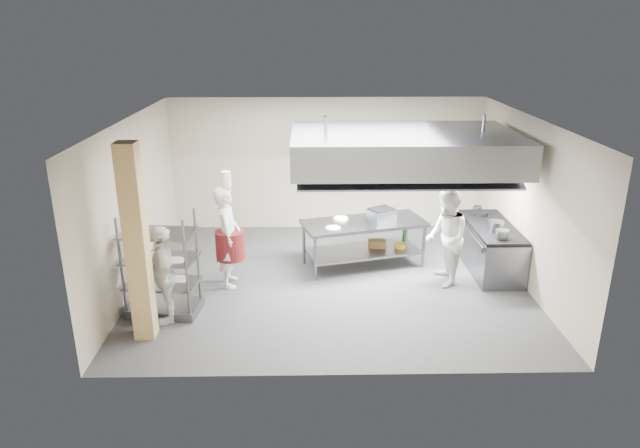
{
  "coord_description": "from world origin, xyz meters",
  "views": [
    {
      "loc": [
        -0.4,
        -9.63,
        4.53
      ],
      "look_at": [
        -0.2,
        0.2,
        1.05
      ],
      "focal_mm": 32.0,
      "sensor_mm": 36.0,
      "label": 1
    }
  ],
  "objects_px": {
    "pass_rack": "(161,264)",
    "chef_plating": "(164,274)",
    "griddle": "(381,215)",
    "cooking_range": "(490,249)",
    "chef_line": "(446,238)",
    "chef_head": "(228,237)",
    "stockpot": "(496,226)",
    "island": "(363,244)"
  },
  "relations": [
    {
      "from": "chef_line",
      "to": "stockpot",
      "type": "height_order",
      "value": "chef_line"
    },
    {
      "from": "chef_head",
      "to": "chef_plating",
      "type": "distance_m",
      "value": 1.56
    },
    {
      "from": "pass_rack",
      "to": "island",
      "type": "bearing_deg",
      "value": 35.35
    },
    {
      "from": "chef_head",
      "to": "stockpot",
      "type": "height_order",
      "value": "chef_head"
    },
    {
      "from": "pass_rack",
      "to": "chef_line",
      "type": "bearing_deg",
      "value": 18.77
    },
    {
      "from": "pass_rack",
      "to": "cooking_range",
      "type": "xyz_separation_m",
      "value": [
        5.88,
        1.65,
        -0.44
      ]
    },
    {
      "from": "chef_plating",
      "to": "griddle",
      "type": "height_order",
      "value": "chef_plating"
    },
    {
      "from": "island",
      "to": "pass_rack",
      "type": "bearing_deg",
      "value": -166.61
    },
    {
      "from": "chef_plating",
      "to": "stockpot",
      "type": "distance_m",
      "value": 5.95
    },
    {
      "from": "island",
      "to": "stockpot",
      "type": "xyz_separation_m",
      "value": [
        2.38,
        -0.55,
        0.54
      ]
    },
    {
      "from": "island",
      "to": "pass_rack",
      "type": "relative_size",
      "value": 1.36
    },
    {
      "from": "chef_line",
      "to": "chef_plating",
      "type": "height_order",
      "value": "chef_line"
    },
    {
      "from": "cooking_range",
      "to": "chef_line",
      "type": "distance_m",
      "value": 1.29
    },
    {
      "from": "cooking_range",
      "to": "chef_head",
      "type": "xyz_separation_m",
      "value": [
        -4.94,
        -0.59,
        0.51
      ]
    },
    {
      "from": "chef_plating",
      "to": "cooking_range",
      "type": "bearing_deg",
      "value": 90.82
    },
    {
      "from": "chef_line",
      "to": "chef_plating",
      "type": "relative_size",
      "value": 1.11
    },
    {
      "from": "pass_rack",
      "to": "chef_plating",
      "type": "xyz_separation_m",
      "value": [
        0.11,
        -0.26,
        -0.06
      ]
    },
    {
      "from": "pass_rack",
      "to": "chef_plating",
      "type": "relative_size",
      "value": 1.07
    },
    {
      "from": "stockpot",
      "to": "chef_plating",
      "type": "bearing_deg",
      "value": -164.56
    },
    {
      "from": "stockpot",
      "to": "griddle",
      "type": "bearing_deg",
      "value": 163.96
    },
    {
      "from": "island",
      "to": "griddle",
      "type": "distance_m",
      "value": 0.66
    },
    {
      "from": "chef_plating",
      "to": "stockpot",
      "type": "bearing_deg",
      "value": 88.01
    },
    {
      "from": "chef_head",
      "to": "chef_plating",
      "type": "xyz_separation_m",
      "value": [
        -0.84,
        -1.31,
        -0.13
      ]
    },
    {
      "from": "stockpot",
      "to": "pass_rack",
      "type": "bearing_deg",
      "value": -167.22
    },
    {
      "from": "cooking_range",
      "to": "chef_line",
      "type": "bearing_deg",
      "value": -148.57
    },
    {
      "from": "griddle",
      "to": "stockpot",
      "type": "relative_size",
      "value": 1.7
    },
    {
      "from": "chef_head",
      "to": "chef_line",
      "type": "xyz_separation_m",
      "value": [
        3.91,
        -0.03,
        -0.04
      ]
    },
    {
      "from": "cooking_range",
      "to": "chef_line",
      "type": "height_order",
      "value": "chef_line"
    },
    {
      "from": "stockpot",
      "to": "chef_head",
      "type": "bearing_deg",
      "value": -176.83
    },
    {
      "from": "cooking_range",
      "to": "griddle",
      "type": "relative_size",
      "value": 4.16
    },
    {
      "from": "chef_plating",
      "to": "griddle",
      "type": "xyz_separation_m",
      "value": [
        3.68,
        2.17,
        0.22
      ]
    },
    {
      "from": "chef_line",
      "to": "chef_plating",
      "type": "bearing_deg",
      "value": -75.08
    },
    {
      "from": "island",
      "to": "griddle",
      "type": "relative_size",
      "value": 4.89
    },
    {
      "from": "cooking_range",
      "to": "chef_head",
      "type": "height_order",
      "value": "chef_head"
    },
    {
      "from": "pass_rack",
      "to": "chef_plating",
      "type": "bearing_deg",
      "value": -60.64
    },
    {
      "from": "island",
      "to": "cooking_range",
      "type": "bearing_deg",
      "value": -20.42
    },
    {
      "from": "chef_head",
      "to": "chef_line",
      "type": "distance_m",
      "value": 3.91
    },
    {
      "from": "chef_plating",
      "to": "chef_line",
      "type": "bearing_deg",
      "value": 87.63
    },
    {
      "from": "chef_line",
      "to": "chef_plating",
      "type": "distance_m",
      "value": 4.92
    },
    {
      "from": "pass_rack",
      "to": "chef_head",
      "type": "bearing_deg",
      "value": 55.02
    },
    {
      "from": "chef_line",
      "to": "cooking_range",
      "type": "bearing_deg",
      "value": 121.27
    },
    {
      "from": "pass_rack",
      "to": "stockpot",
      "type": "distance_m",
      "value": 5.99
    }
  ]
}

